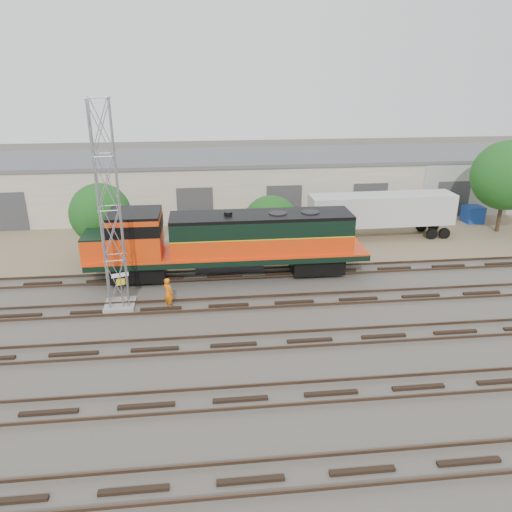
{
  "coord_description": "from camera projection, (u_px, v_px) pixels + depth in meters",
  "views": [
    {
      "loc": [
        -5.26,
        -25.29,
        13.65
      ],
      "look_at": [
        -2.07,
        4.0,
        2.2
      ],
      "focal_mm": 35.0,
      "sensor_mm": 36.0,
      "label": 1
    }
  ],
  "objects": [
    {
      "name": "locomotive",
      "position": [
        224.0,
        241.0,
        33.14
      ],
      "size": [
        18.65,
        3.27,
        4.48
      ],
      "color": "black",
      "rests_on": "tracks"
    },
    {
      "name": "worker",
      "position": [
        168.0,
        293.0,
        29.38
      ],
      "size": [
        0.83,
        0.82,
        1.93
      ],
      "primitive_type": "imported",
      "rotation": [
        0.0,
        0.0,
        2.39
      ],
      "color": "orange",
      "rests_on": "ground"
    },
    {
      "name": "dirt_strip",
      "position": [
        266.0,
        233.0,
        42.8
      ],
      "size": [
        80.0,
        16.0,
        0.02
      ],
      "primitive_type": "cube",
      "color": "#726047",
      "rests_on": "ground"
    },
    {
      "name": "warehouse",
      "position": [
        256.0,
        182.0,
        49.24
      ],
      "size": [
        58.4,
        10.4,
        5.3
      ],
      "color": "beige",
      "rests_on": "ground"
    },
    {
      "name": "dumpster_blue",
      "position": [
        473.0,
        214.0,
        45.39
      ],
      "size": [
        1.66,
        1.57,
        1.5
      ],
      "primitive_type": "cube",
      "rotation": [
        0.0,
        0.0,
        0.04
      ],
      "color": "navy",
      "rests_on": "ground"
    },
    {
      "name": "sign_post",
      "position": [
        121.0,
        284.0,
        28.9
      ],
      "size": [
        0.94,
        0.35,
        2.39
      ],
      "color": "gray",
      "rests_on": "ground"
    },
    {
      "name": "tree_west",
      "position": [
        103.0,
        216.0,
        35.69
      ],
      "size": [
        4.59,
        4.37,
        5.72
      ],
      "color": "#382619",
      "rests_on": "ground"
    },
    {
      "name": "tree_east",
      "position": [
        511.0,
        178.0,
        41.27
      ],
      "size": [
        6.04,
        5.75,
        7.77
      ],
      "color": "#382619",
      "rests_on": "ground"
    },
    {
      "name": "tracks",
      "position": [
        310.0,
        340.0,
        26.09
      ],
      "size": [
        80.0,
        20.4,
        0.28
      ],
      "color": "black",
      "rests_on": "ground"
    },
    {
      "name": "semi_trailer",
      "position": [
        385.0,
        211.0,
        40.92
      ],
      "size": [
        11.97,
        2.64,
        3.67
      ],
      "rotation": [
        0.0,
        0.0,
        0.02
      ],
      "color": "silver",
      "rests_on": "ground"
    },
    {
      "name": "tree_mid",
      "position": [
        274.0,
        226.0,
        38.56
      ],
      "size": [
        4.67,
        4.45,
        4.45
      ],
      "color": "#382619",
      "rests_on": "ground"
    },
    {
      "name": "signal_tower",
      "position": [
        110.0,
        212.0,
        27.83
      ],
      "size": [
        1.77,
        1.77,
        11.98
      ],
      "rotation": [
        0.0,
        0.0,
        0.11
      ],
      "color": "gray",
      "rests_on": "ground"
    },
    {
      "name": "ground",
      "position": [
        299.0,
        315.0,
        28.9
      ],
      "size": [
        140.0,
        140.0,
        0.0
      ],
      "primitive_type": "plane",
      "color": "#47423A",
      "rests_on": "ground"
    }
  ]
}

